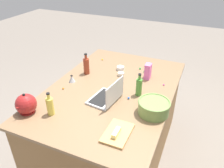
# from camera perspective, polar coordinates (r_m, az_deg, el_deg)

# --- Properties ---
(ground_plane) EXTENTS (12.00, 12.00, 0.00)m
(ground_plane) POSITION_cam_1_polar(r_m,az_deg,el_deg) (2.84, 0.00, -16.72)
(ground_plane) COLOR slate
(island_counter) EXTENTS (1.79, 1.20, 0.90)m
(island_counter) POSITION_cam_1_polar(r_m,az_deg,el_deg) (2.52, 0.00, -9.78)
(island_counter) COLOR olive
(island_counter) RESTS_ON ground
(laptop) EXTENTS (0.34, 0.27, 0.22)m
(laptop) POSITION_cam_1_polar(r_m,az_deg,el_deg) (2.05, -1.15, -3.20)
(laptop) COLOR #B7B7BC
(laptop) RESTS_ON island_counter
(mixing_bowl_large) EXTENTS (0.27, 0.27, 0.12)m
(mixing_bowl_large) POSITION_cam_1_polar(r_m,az_deg,el_deg) (1.92, 10.65, -5.81)
(mixing_bowl_large) COLOR #72934C
(mixing_bowl_large) RESTS_ON island_counter
(bottle_oil) EXTENTS (0.06, 0.06, 0.21)m
(bottle_oil) POSITION_cam_1_polar(r_m,az_deg,el_deg) (1.94, -15.58, -5.40)
(bottle_oil) COLOR #DBC64C
(bottle_oil) RESTS_ON island_counter
(bottle_soy) EXTENTS (0.07, 0.07, 0.24)m
(bottle_soy) POSITION_cam_1_polar(r_m,az_deg,el_deg) (2.51, -6.59, 4.68)
(bottle_soy) COLOR maroon
(bottle_soy) RESTS_ON island_counter
(bottle_olive) EXTENTS (0.06, 0.06, 0.23)m
(bottle_olive) POSITION_cam_1_polar(r_m,az_deg,el_deg) (2.13, 6.92, -0.66)
(bottle_olive) COLOR #4C8C38
(bottle_olive) RESTS_ON island_counter
(kettle) EXTENTS (0.21, 0.18, 0.20)m
(kettle) POSITION_cam_1_polar(r_m,az_deg,el_deg) (2.03, -21.15, -4.87)
(kettle) COLOR maroon
(kettle) RESTS_ON island_counter
(cutting_board) EXTENTS (0.28, 0.18, 0.02)m
(cutting_board) POSITION_cam_1_polar(r_m,az_deg,el_deg) (1.73, 1.44, -12.42)
(cutting_board) COLOR tan
(cutting_board) RESTS_ON island_counter
(butter_stick_left) EXTENTS (0.11, 0.04, 0.04)m
(butter_stick_left) POSITION_cam_1_polar(r_m,az_deg,el_deg) (1.69, 1.10, -12.33)
(butter_stick_left) COLOR #F4E58C
(butter_stick_left) RESTS_ON cutting_board
(ramekin_small) EXTENTS (0.08, 0.08, 0.04)m
(ramekin_small) POSITION_cam_1_polar(r_m,az_deg,el_deg) (2.61, 2.18, 4.07)
(ramekin_small) COLOR white
(ramekin_small) RESTS_ON island_counter
(ramekin_medium) EXTENTS (0.07, 0.07, 0.04)m
(ramekin_medium) POSITION_cam_1_polar(r_m,az_deg,el_deg) (2.49, 2.30, 2.56)
(ramekin_medium) COLOR beige
(ramekin_medium) RESTS_ON island_counter
(kitchen_timer) EXTENTS (0.07, 0.07, 0.08)m
(kitchen_timer) POSITION_cam_1_polar(r_m,az_deg,el_deg) (2.39, -10.24, 1.34)
(kitchen_timer) COLOR #B2B2B7
(kitchen_timer) RESTS_ON island_counter
(candy_bag) EXTENTS (0.09, 0.06, 0.17)m
(candy_bag) POSITION_cam_1_polar(r_m,az_deg,el_deg) (2.43, 9.15, 3.21)
(candy_bag) COLOR pink
(candy_bag) RESTS_ON island_counter
(candy_0) EXTENTS (0.02, 0.02, 0.02)m
(candy_0) POSITION_cam_1_polar(r_m,az_deg,el_deg) (2.86, -2.49, 6.28)
(candy_0) COLOR yellow
(candy_0) RESTS_ON island_counter
(candy_1) EXTENTS (0.02, 0.02, 0.02)m
(candy_1) POSITION_cam_1_polar(r_m,az_deg,el_deg) (2.36, 13.10, -0.20)
(candy_1) COLOR #CC3399
(candy_1) RESTS_ON island_counter
(candy_2) EXTENTS (0.02, 0.02, 0.02)m
(candy_2) POSITION_cam_1_polar(r_m,az_deg,el_deg) (2.59, 8.26, 3.18)
(candy_2) COLOR green
(candy_2) RESTS_ON island_counter
(candy_3) EXTENTS (0.02, 0.02, 0.02)m
(candy_3) POSITION_cam_1_polar(r_m,az_deg,el_deg) (2.10, 4.28, -3.59)
(candy_3) COLOR blue
(candy_3) RESTS_ON island_counter
(candy_4) EXTENTS (0.02, 0.02, 0.02)m
(candy_4) POSITION_cam_1_polar(r_m,az_deg,el_deg) (2.65, 7.20, 3.96)
(candy_4) COLOR green
(candy_4) RESTS_ON island_counter
(candy_5) EXTENTS (0.02, 0.02, 0.02)m
(candy_5) POSITION_cam_1_polar(r_m,az_deg,el_deg) (2.08, -0.35, -3.96)
(candy_5) COLOR green
(candy_5) RESTS_ON island_counter
(candy_6) EXTENTS (0.02, 0.02, 0.02)m
(candy_6) POSITION_cam_1_polar(r_m,az_deg,el_deg) (2.29, -12.36, -1.11)
(candy_6) COLOR orange
(candy_6) RESTS_ON island_counter
(candy_7) EXTENTS (0.02, 0.02, 0.02)m
(candy_7) POSITION_cam_1_polar(r_m,az_deg,el_deg) (2.78, -6.12, 5.40)
(candy_7) COLOR #CC3399
(candy_7) RESTS_ON island_counter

